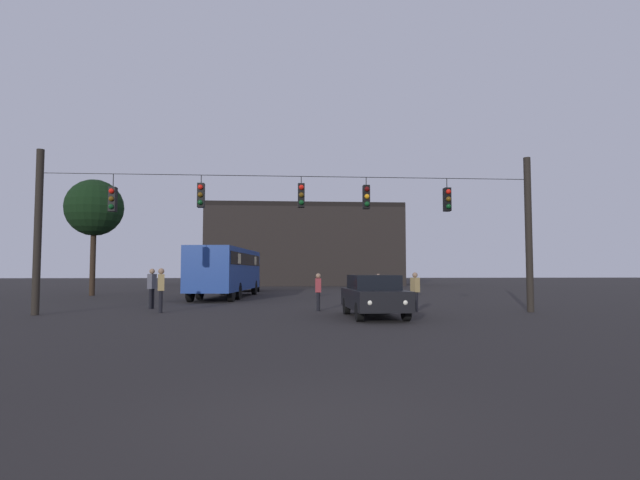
{
  "coord_description": "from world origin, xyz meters",
  "views": [
    {
      "loc": [
        -0.33,
        -5.55,
        1.68
      ],
      "look_at": [
        1.35,
        17.51,
        3.09
      ],
      "focal_mm": 28.11,
      "sensor_mm": 36.0,
      "label": 1
    }
  ],
  "objects_px": {
    "pedestrian_crossing_center": "(415,289)",
    "pedestrian_near_bus": "(152,286)",
    "pedestrian_trailing": "(318,290)",
    "car_far_left": "(248,281)",
    "car_near_right": "(374,295)",
    "pedestrian_crossing_left": "(378,289)",
    "pedestrian_crossing_right": "(161,287)",
    "tree_left_silhouette": "(94,208)",
    "city_bus": "(227,268)"
  },
  "relations": [
    {
      "from": "car_near_right",
      "to": "pedestrian_crossing_center",
      "type": "height_order",
      "value": "pedestrian_crossing_center"
    },
    {
      "from": "city_bus",
      "to": "pedestrian_crossing_right",
      "type": "height_order",
      "value": "city_bus"
    },
    {
      "from": "pedestrian_near_bus",
      "to": "pedestrian_trailing",
      "type": "height_order",
      "value": "pedestrian_near_bus"
    },
    {
      "from": "pedestrian_crossing_center",
      "to": "pedestrian_crossing_right",
      "type": "xyz_separation_m",
      "value": [
        -10.31,
        0.13,
        0.11
      ]
    },
    {
      "from": "pedestrian_crossing_center",
      "to": "tree_left_silhouette",
      "type": "height_order",
      "value": "tree_left_silhouette"
    },
    {
      "from": "pedestrian_crossing_right",
      "to": "tree_left_silhouette",
      "type": "relative_size",
      "value": 0.23
    },
    {
      "from": "pedestrian_crossing_right",
      "to": "tree_left_silhouette",
      "type": "xyz_separation_m",
      "value": [
        -7.88,
        14.1,
        4.87
      ]
    },
    {
      "from": "car_near_right",
      "to": "pedestrian_crossing_center",
      "type": "bearing_deg",
      "value": 47.95
    },
    {
      "from": "pedestrian_crossing_center",
      "to": "pedestrian_trailing",
      "type": "xyz_separation_m",
      "value": [
        -3.96,
        0.6,
        -0.03
      ]
    },
    {
      "from": "pedestrian_crossing_right",
      "to": "pedestrian_crossing_center",
      "type": "bearing_deg",
      "value": -0.73
    },
    {
      "from": "city_bus",
      "to": "car_far_left",
      "type": "xyz_separation_m",
      "value": [
        0.58,
        9.81,
        -1.07
      ]
    },
    {
      "from": "car_near_right",
      "to": "pedestrian_crossing_left",
      "type": "relative_size",
      "value": 2.86
    },
    {
      "from": "pedestrian_crossing_center",
      "to": "pedestrian_crossing_right",
      "type": "bearing_deg",
      "value": 179.27
    },
    {
      "from": "car_near_right",
      "to": "car_far_left",
      "type": "xyz_separation_m",
      "value": [
        -6.19,
        23.41,
        0.0
      ]
    },
    {
      "from": "pedestrian_crossing_right",
      "to": "pedestrian_trailing",
      "type": "distance_m",
      "value": 6.36
    },
    {
      "from": "pedestrian_crossing_right",
      "to": "car_far_left",
      "type": "bearing_deg",
      "value": 84.65
    },
    {
      "from": "car_far_left",
      "to": "pedestrian_crossing_right",
      "type": "relative_size",
      "value": 2.51
    },
    {
      "from": "pedestrian_near_bus",
      "to": "pedestrian_trailing",
      "type": "xyz_separation_m",
      "value": [
        7.24,
        -1.64,
        -0.13
      ]
    },
    {
      "from": "city_bus",
      "to": "pedestrian_crossing_left",
      "type": "bearing_deg",
      "value": -47.71
    },
    {
      "from": "city_bus",
      "to": "car_far_left",
      "type": "distance_m",
      "value": 9.89
    },
    {
      "from": "pedestrian_trailing",
      "to": "pedestrian_crossing_right",
      "type": "bearing_deg",
      "value": -175.77
    },
    {
      "from": "pedestrian_crossing_left",
      "to": "tree_left_silhouette",
      "type": "height_order",
      "value": "tree_left_silhouette"
    },
    {
      "from": "pedestrian_crossing_center",
      "to": "pedestrian_near_bus",
      "type": "relative_size",
      "value": 0.91
    },
    {
      "from": "pedestrian_near_bus",
      "to": "tree_left_silhouette",
      "type": "distance_m",
      "value": 14.71
    },
    {
      "from": "tree_left_silhouette",
      "to": "pedestrian_crossing_right",
      "type": "bearing_deg",
      "value": -60.79
    },
    {
      "from": "car_far_left",
      "to": "pedestrian_crossing_left",
      "type": "xyz_separation_m",
      "value": [
        7.3,
        -18.48,
        0.06
      ]
    },
    {
      "from": "pedestrian_trailing",
      "to": "tree_left_silhouette",
      "type": "xyz_separation_m",
      "value": [
        -14.23,
        13.63,
        5.01
      ]
    },
    {
      "from": "pedestrian_crossing_right",
      "to": "tree_left_silhouette",
      "type": "bearing_deg",
      "value": 119.21
    },
    {
      "from": "city_bus",
      "to": "tree_left_silhouette",
      "type": "distance_m",
      "value": 10.54
    },
    {
      "from": "pedestrian_crossing_center",
      "to": "tree_left_silhouette",
      "type": "bearing_deg",
      "value": 141.96
    },
    {
      "from": "pedestrian_crossing_right",
      "to": "pedestrian_near_bus",
      "type": "distance_m",
      "value": 2.29
    },
    {
      "from": "pedestrian_near_bus",
      "to": "car_near_right",
      "type": "bearing_deg",
      "value": -27.11
    },
    {
      "from": "car_far_left",
      "to": "pedestrian_crossing_left",
      "type": "bearing_deg",
      "value": -68.45
    },
    {
      "from": "pedestrian_crossing_right",
      "to": "tree_left_silhouette",
      "type": "height_order",
      "value": "tree_left_silhouette"
    },
    {
      "from": "city_bus",
      "to": "car_near_right",
      "type": "xyz_separation_m",
      "value": [
        6.77,
        -13.59,
        -1.07
      ]
    },
    {
      "from": "car_far_left",
      "to": "tree_left_silhouette",
      "type": "relative_size",
      "value": 0.57
    },
    {
      "from": "pedestrian_trailing",
      "to": "pedestrian_crossing_center",
      "type": "bearing_deg",
      "value": -8.61
    },
    {
      "from": "pedestrian_crossing_left",
      "to": "pedestrian_near_bus",
      "type": "height_order",
      "value": "pedestrian_near_bus"
    },
    {
      "from": "city_bus",
      "to": "pedestrian_trailing",
      "type": "xyz_separation_m",
      "value": [
        4.97,
        -10.6,
        -0.99
      ]
    },
    {
      "from": "city_bus",
      "to": "pedestrian_trailing",
      "type": "bearing_deg",
      "value": -64.88
    },
    {
      "from": "car_near_right",
      "to": "pedestrian_crossing_left",
      "type": "bearing_deg",
      "value": 77.33
    },
    {
      "from": "car_near_right",
      "to": "pedestrian_crossing_right",
      "type": "height_order",
      "value": "pedestrian_crossing_right"
    },
    {
      "from": "city_bus",
      "to": "pedestrian_near_bus",
      "type": "xyz_separation_m",
      "value": [
        -2.27,
        -8.96,
        -0.86
      ]
    },
    {
      "from": "pedestrian_trailing",
      "to": "car_far_left",
      "type": "bearing_deg",
      "value": 102.13
    },
    {
      "from": "pedestrian_crossing_left",
      "to": "pedestrian_crossing_right",
      "type": "xyz_separation_m",
      "value": [
        -9.26,
        -2.4,
        0.16
      ]
    },
    {
      "from": "car_near_right",
      "to": "pedestrian_crossing_right",
      "type": "bearing_deg",
      "value": 162.8
    },
    {
      "from": "car_far_left",
      "to": "pedestrian_trailing",
      "type": "xyz_separation_m",
      "value": [
        4.39,
        -20.41,
        0.08
      ]
    },
    {
      "from": "city_bus",
      "to": "pedestrian_crossing_center",
      "type": "bearing_deg",
      "value": -51.43
    },
    {
      "from": "city_bus",
      "to": "car_near_right",
      "type": "height_order",
      "value": "city_bus"
    },
    {
      "from": "pedestrian_crossing_right",
      "to": "pedestrian_crossing_left",
      "type": "bearing_deg",
      "value": 14.55
    }
  ]
}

